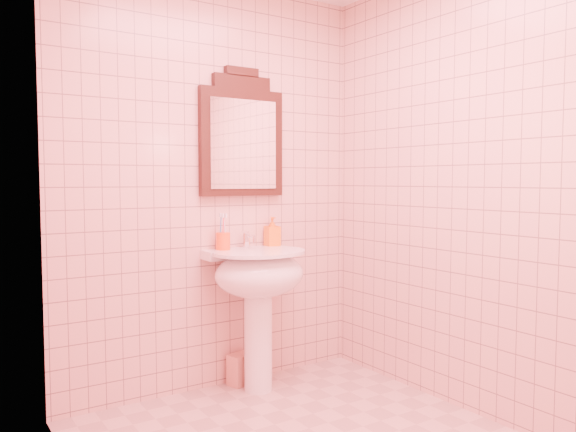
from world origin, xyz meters
TOP-DOWN VIEW (x-y plane):
  - back_wall at (0.00, 1.10)m, footprint 2.00×0.02m
  - pedestal_sink at (0.18, 0.87)m, footprint 0.58×0.58m
  - faucet at (0.18, 1.01)m, footprint 0.04×0.16m
  - mirror at (0.18, 1.07)m, footprint 0.57×0.06m
  - toothbrush_cup at (0.01, 1.02)m, footprint 0.09×0.09m
  - soap_dispenser at (0.38, 1.04)m, footprint 0.10×0.10m
  - towel at (0.14, 1.03)m, footprint 0.18×0.14m

SIDE VIEW (x-z plane):
  - towel at x=0.14m, z-range 0.00..0.19m
  - pedestal_sink at x=0.18m, z-range 0.23..1.09m
  - toothbrush_cup at x=0.01m, z-range 0.82..1.02m
  - faucet at x=0.18m, z-range 0.87..0.97m
  - soap_dispenser at x=0.38m, z-range 0.86..1.05m
  - back_wall at x=0.00m, z-range 0.00..2.50m
  - mirror at x=0.18m, z-range 1.16..1.96m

